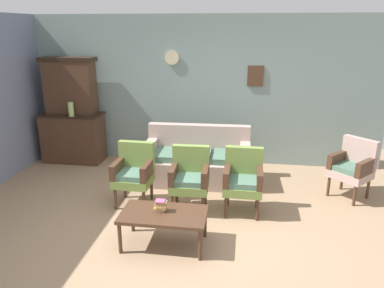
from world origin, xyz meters
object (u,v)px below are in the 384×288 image
Objects in this scene: side_cabinet at (73,137)px; armchair_near_couch_end at (134,171)px; armchair_by_doorway at (190,176)px; book_stack_on_table at (161,206)px; coffee_table at (164,216)px; vase_on_cabinet at (71,109)px; armchair_row_middle at (243,178)px; wingback_chair_by_fireplace at (353,166)px; floral_couch at (197,162)px.

side_cabinet reaches higher than armchair_near_couch_end.
book_stack_on_table is (-0.20, -0.90, -0.01)m from armchair_by_doorway.
coffee_table is 6.41× the size of book_stack_on_table.
coffee_table is 0.13m from book_stack_on_table.
vase_on_cabinet is at bearing 133.08° from book_stack_on_table.
armchair_by_doorway reaches higher than book_stack_on_table.
armchair_row_middle reaches higher than coffee_table.
coffee_table is (-0.90, -0.98, -0.12)m from armchair_row_middle.
armchair_by_doorway is 0.92m from book_stack_on_table.
side_cabinet is 2.29m from armchair_near_couch_end.
wingback_chair_by_fireplace is at bearing -8.31° from vase_on_cabinet.
side_cabinet is at bearing 146.91° from armchair_by_doorway.
wingback_chair_by_fireplace is at bearing -10.31° from side_cabinet.
coffee_table is (-0.17, -0.94, -0.12)m from armchair_by_doorway.
side_cabinet is at bearing 166.10° from floral_couch.
side_cabinet is at bearing 132.28° from coffee_table.
armchair_near_couch_end is 1.15m from book_stack_on_table.
armchair_by_doorway is at bearing -33.09° from side_cabinet.
coffee_table is (-0.14, -1.95, 0.05)m from floral_couch.
floral_couch is 1.95× the size of armchair_near_couch_end.
vase_on_cabinet is at bearing 171.69° from wingback_chair_by_fireplace.
floral_couch and armchair_near_couch_end have the same top height.
coffee_table is (0.66, -1.00, -0.12)m from armchair_near_couch_end.
wingback_chair_by_fireplace is 3.03m from coffee_table.
side_cabinet reaches higher than coffee_table.
floral_couch is 1.95× the size of wingback_chair_by_fireplace.
floral_couch is at bearing 91.65° from armchair_by_doorway.
vase_on_cabinet is (0.10, -0.19, 0.59)m from side_cabinet.
book_stack_on_table is at bearing -47.80° from side_cabinet.
armchair_near_couch_end and armchair_row_middle have the same top height.
armchair_near_couch_end is (1.57, -1.38, -0.56)m from vase_on_cabinet.
armchair_near_couch_end is 0.90× the size of coffee_table.
side_cabinet is 0.63m from vase_on_cabinet.
floral_couch is (2.36, -0.42, -0.73)m from vase_on_cabinet.
book_stack_on_table is at bearing 137.60° from coffee_table.
side_cabinet reaches higher than armchair_by_doorway.
floral_couch and wingback_chair_by_fireplace have the same top height.
floral_couch is (2.47, -0.61, -0.14)m from side_cabinet.
armchair_near_couch_end is 3.25m from wingback_chair_by_fireplace.
armchair_near_couch_end is (1.68, -1.57, 0.03)m from side_cabinet.
armchair_by_doorway is at bearing -4.33° from armchair_near_couch_end.
coffee_table is at bearing -132.66° from armchair_row_middle.
armchair_near_couch_end is at bearing -41.25° from vase_on_cabinet.
side_cabinet is 2.55m from floral_couch.
wingback_chair_by_fireplace is (1.62, 0.71, 0.00)m from armchair_row_middle.
vase_on_cabinet is 1.67× the size of book_stack_on_table.
book_stack_on_table is (0.62, -0.96, -0.01)m from armchair_near_couch_end.
floral_couch is 11.22× the size of book_stack_on_table.
vase_on_cabinet is 2.85m from armchair_by_doorway.
vase_on_cabinet is 0.29× the size of armchair_row_middle.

